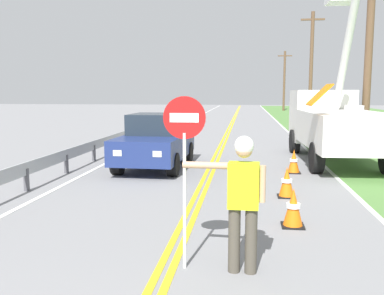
{
  "coord_description": "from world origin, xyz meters",
  "views": [
    {
      "loc": [
        1.04,
        -0.65,
        2.38
      ],
      "look_at": [
        -0.09,
        8.22,
        1.2
      ],
      "focal_mm": 39.31,
      "sensor_mm": 36.0,
      "label": 1
    }
  ],
  "objects_px": {
    "flagger_worker": "(242,195)",
    "traffic_cone_lead": "(293,208)",
    "oncoming_sedan_nearest": "(156,141)",
    "utility_bucket_truck": "(333,120)",
    "utility_pole_far": "(284,80)",
    "traffic_cone_tail": "(294,162)",
    "utility_pole_near": "(370,32)",
    "traffic_cone_mid": "(287,183)",
    "utility_pole_mid": "(311,65)",
    "stop_sign_paddle": "(184,144)"
  },
  "relations": [
    {
      "from": "utility_pole_mid",
      "to": "traffic_cone_tail",
      "type": "height_order",
      "value": "utility_pole_mid"
    },
    {
      "from": "utility_bucket_truck",
      "to": "traffic_cone_mid",
      "type": "relative_size",
      "value": 9.84
    },
    {
      "from": "traffic_cone_tail",
      "to": "flagger_worker",
      "type": "bearing_deg",
      "value": -101.51
    },
    {
      "from": "oncoming_sedan_nearest",
      "to": "utility_pole_far",
      "type": "bearing_deg",
      "value": 79.86
    },
    {
      "from": "oncoming_sedan_nearest",
      "to": "traffic_cone_mid",
      "type": "bearing_deg",
      "value": -41.91
    },
    {
      "from": "flagger_worker",
      "to": "oncoming_sedan_nearest",
      "type": "bearing_deg",
      "value": 110.18
    },
    {
      "from": "oncoming_sedan_nearest",
      "to": "traffic_cone_lead",
      "type": "relative_size",
      "value": 5.94
    },
    {
      "from": "utility_bucket_truck",
      "to": "oncoming_sedan_nearest",
      "type": "height_order",
      "value": "utility_bucket_truck"
    },
    {
      "from": "oncoming_sedan_nearest",
      "to": "traffic_cone_mid",
      "type": "relative_size",
      "value": 5.94
    },
    {
      "from": "traffic_cone_lead",
      "to": "oncoming_sedan_nearest",
      "type": "bearing_deg",
      "value": 123.6
    },
    {
      "from": "utility_bucket_truck",
      "to": "traffic_cone_lead",
      "type": "distance_m",
      "value": 8.11
    },
    {
      "from": "traffic_cone_tail",
      "to": "traffic_cone_mid",
      "type": "bearing_deg",
      "value": -99.22
    },
    {
      "from": "utility_pole_mid",
      "to": "traffic_cone_lead",
      "type": "relative_size",
      "value": 12.22
    },
    {
      "from": "utility_pole_near",
      "to": "utility_pole_far",
      "type": "relative_size",
      "value": 1.15
    },
    {
      "from": "utility_bucket_truck",
      "to": "utility_pole_far",
      "type": "distance_m",
      "value": 40.81
    },
    {
      "from": "stop_sign_paddle",
      "to": "traffic_cone_lead",
      "type": "bearing_deg",
      "value": 50.46
    },
    {
      "from": "utility_pole_mid",
      "to": "utility_pole_far",
      "type": "relative_size",
      "value": 1.12
    },
    {
      "from": "utility_pole_near",
      "to": "utility_pole_mid",
      "type": "height_order",
      "value": "utility_pole_near"
    },
    {
      "from": "oncoming_sedan_nearest",
      "to": "utility_pole_far",
      "type": "distance_m",
      "value": 43.69
    },
    {
      "from": "traffic_cone_lead",
      "to": "traffic_cone_tail",
      "type": "xyz_separation_m",
      "value": [
        0.57,
        5.12,
        0.0
      ]
    },
    {
      "from": "utility_bucket_truck",
      "to": "utility_pole_near",
      "type": "relative_size",
      "value": 0.79
    },
    {
      "from": "utility_pole_far",
      "to": "stop_sign_paddle",
      "type": "bearing_deg",
      "value": -96.4
    },
    {
      "from": "traffic_cone_lead",
      "to": "traffic_cone_mid",
      "type": "xyz_separation_m",
      "value": [
        0.09,
        2.15,
        0.0
      ]
    },
    {
      "from": "oncoming_sedan_nearest",
      "to": "utility_pole_far",
      "type": "relative_size",
      "value": 0.55
    },
    {
      "from": "oncoming_sedan_nearest",
      "to": "utility_pole_far",
      "type": "height_order",
      "value": "utility_pole_far"
    },
    {
      "from": "flagger_worker",
      "to": "utility_pole_far",
      "type": "bearing_deg",
      "value": 84.46
    },
    {
      "from": "utility_pole_far",
      "to": "utility_bucket_truck",
      "type": "bearing_deg",
      "value": -92.58
    },
    {
      "from": "traffic_cone_mid",
      "to": "traffic_cone_tail",
      "type": "height_order",
      "value": "same"
    },
    {
      "from": "utility_bucket_truck",
      "to": "traffic_cone_mid",
      "type": "bearing_deg",
      "value": -110.42
    },
    {
      "from": "utility_pole_far",
      "to": "utility_pole_mid",
      "type": "bearing_deg",
      "value": -89.57
    },
    {
      "from": "traffic_cone_tail",
      "to": "oncoming_sedan_nearest",
      "type": "bearing_deg",
      "value": 174.55
    },
    {
      "from": "traffic_cone_mid",
      "to": "traffic_cone_lead",
      "type": "bearing_deg",
      "value": -92.33
    },
    {
      "from": "traffic_cone_tail",
      "to": "utility_pole_mid",
      "type": "bearing_deg",
      "value": 80.64
    },
    {
      "from": "utility_pole_near",
      "to": "traffic_cone_tail",
      "type": "xyz_separation_m",
      "value": [
        -3.04,
        -4.0,
        -4.23
      ]
    },
    {
      "from": "traffic_cone_tail",
      "to": "traffic_cone_lead",
      "type": "bearing_deg",
      "value": -96.35
    },
    {
      "from": "flagger_worker",
      "to": "traffic_cone_lead",
      "type": "relative_size",
      "value": 2.61
    },
    {
      "from": "traffic_cone_lead",
      "to": "utility_pole_far",
      "type": "bearing_deg",
      "value": 85.28
    },
    {
      "from": "utility_bucket_truck",
      "to": "utility_pole_near",
      "type": "bearing_deg",
      "value": 43.75
    },
    {
      "from": "traffic_cone_tail",
      "to": "utility_pole_near",
      "type": "bearing_deg",
      "value": 52.74
    },
    {
      "from": "traffic_cone_mid",
      "to": "utility_pole_mid",
      "type": "bearing_deg",
      "value": 80.65
    },
    {
      "from": "traffic_cone_lead",
      "to": "traffic_cone_tail",
      "type": "bearing_deg",
      "value": 83.65
    },
    {
      "from": "utility_pole_near",
      "to": "traffic_cone_tail",
      "type": "height_order",
      "value": "utility_pole_near"
    },
    {
      "from": "utility_pole_far",
      "to": "traffic_cone_lead",
      "type": "xyz_separation_m",
      "value": [
        -4.0,
        -48.43,
        -3.65
      ]
    },
    {
      "from": "stop_sign_paddle",
      "to": "traffic_cone_tail",
      "type": "distance_m",
      "value": 7.6
    },
    {
      "from": "traffic_cone_mid",
      "to": "utility_pole_near",
      "type": "bearing_deg",
      "value": 63.18
    },
    {
      "from": "flagger_worker",
      "to": "utility_pole_mid",
      "type": "relative_size",
      "value": 0.21
    },
    {
      "from": "utility_pole_near",
      "to": "traffic_cone_mid",
      "type": "xyz_separation_m",
      "value": [
        -3.52,
        -6.97,
        -4.23
      ]
    },
    {
      "from": "utility_bucket_truck",
      "to": "traffic_cone_mid",
      "type": "height_order",
      "value": "utility_bucket_truck"
    },
    {
      "from": "stop_sign_paddle",
      "to": "flagger_worker",
      "type": "bearing_deg",
      "value": -2.78
    },
    {
      "from": "traffic_cone_lead",
      "to": "utility_bucket_truck",
      "type": "bearing_deg",
      "value": 74.36
    }
  ]
}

